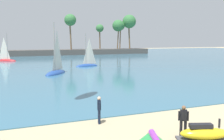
{
  "coord_description": "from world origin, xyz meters",
  "views": [
    {
      "loc": [
        -7.51,
        -5.78,
        5.08
      ],
      "look_at": [
        0.01,
        12.55,
        2.78
      ],
      "focal_mm": 42.41,
      "sensor_mm": 36.0,
      "label": 1
    }
  ],
  "objects_px": {
    "person_at_waterline": "(99,109)",
    "backpack_by_trailer": "(150,138)",
    "sailboat_far_left": "(87,63)",
    "watercraft_on_trailer": "(204,134)",
    "sailboat_mid_bay": "(6,58)",
    "sailboat_near_shore": "(56,69)",
    "person_rigging_by_gear": "(183,120)"
  },
  "relations": [
    {
      "from": "sailboat_near_shore",
      "to": "person_rigging_by_gear",
      "type": "bearing_deg",
      "value": -86.85
    },
    {
      "from": "watercraft_on_trailer",
      "to": "person_at_waterline",
      "type": "bearing_deg",
      "value": 125.99
    },
    {
      "from": "person_rigging_by_gear",
      "to": "sailboat_mid_bay",
      "type": "bearing_deg",
      "value": 98.31
    },
    {
      "from": "person_at_waterline",
      "to": "sailboat_near_shore",
      "type": "distance_m",
      "value": 24.12
    },
    {
      "from": "sailboat_mid_bay",
      "to": "watercraft_on_trailer",
      "type": "bearing_deg",
      "value": -81.6
    },
    {
      "from": "person_at_waterline",
      "to": "sailboat_far_left",
      "type": "distance_m",
      "value": 34.15
    },
    {
      "from": "backpack_by_trailer",
      "to": "sailboat_near_shore",
      "type": "bearing_deg",
      "value": 89.09
    },
    {
      "from": "backpack_by_trailer",
      "to": "person_at_waterline",
      "type": "bearing_deg",
      "value": 110.31
    },
    {
      "from": "watercraft_on_trailer",
      "to": "sailboat_near_shore",
      "type": "bearing_deg",
      "value": 93.55
    },
    {
      "from": "person_rigging_by_gear",
      "to": "sailboat_mid_bay",
      "type": "distance_m",
      "value": 55.42
    },
    {
      "from": "watercraft_on_trailer",
      "to": "person_at_waterline",
      "type": "relative_size",
      "value": 1.67
    },
    {
      "from": "person_at_waterline",
      "to": "backpack_by_trailer",
      "type": "height_order",
      "value": "person_at_waterline"
    },
    {
      "from": "watercraft_on_trailer",
      "to": "sailboat_far_left",
      "type": "height_order",
      "value": "sailboat_far_left"
    },
    {
      "from": "sailboat_near_shore",
      "to": "sailboat_far_left",
      "type": "xyz_separation_m",
      "value": [
        7.49,
        8.8,
        -0.13
      ]
    },
    {
      "from": "sailboat_near_shore",
      "to": "sailboat_far_left",
      "type": "height_order",
      "value": "sailboat_near_shore"
    },
    {
      "from": "backpack_by_trailer",
      "to": "sailboat_mid_bay",
      "type": "bearing_deg",
      "value": 96.29
    },
    {
      "from": "backpack_by_trailer",
      "to": "sailboat_far_left",
      "type": "height_order",
      "value": "sailboat_far_left"
    },
    {
      "from": "backpack_by_trailer",
      "to": "sailboat_mid_bay",
      "type": "xyz_separation_m",
      "value": [
        -6.05,
        54.84,
        0.47
      ]
    },
    {
      "from": "person_rigging_by_gear",
      "to": "sailboat_near_shore",
      "type": "bearing_deg",
      "value": 93.15
    },
    {
      "from": "person_at_waterline",
      "to": "backpack_by_trailer",
      "type": "bearing_deg",
      "value": -69.69
    },
    {
      "from": "backpack_by_trailer",
      "to": "watercraft_on_trailer",
      "type": "bearing_deg",
      "value": -29.36
    },
    {
      "from": "watercraft_on_trailer",
      "to": "sailboat_far_left",
      "type": "bearing_deg",
      "value": 81.45
    },
    {
      "from": "sailboat_near_shore",
      "to": "sailboat_mid_bay",
      "type": "xyz_separation_m",
      "value": [
        -6.49,
        27.06,
        -0.1
      ]
    },
    {
      "from": "sailboat_mid_bay",
      "to": "sailboat_far_left",
      "type": "distance_m",
      "value": 23.0
    },
    {
      "from": "sailboat_near_shore",
      "to": "sailboat_far_left",
      "type": "distance_m",
      "value": 11.56
    },
    {
      "from": "sailboat_near_shore",
      "to": "backpack_by_trailer",
      "type": "bearing_deg",
      "value": -90.91
    },
    {
      "from": "person_rigging_by_gear",
      "to": "person_at_waterline",
      "type": "xyz_separation_m",
      "value": [
        -3.35,
        3.72,
        0.0
      ]
    },
    {
      "from": "person_rigging_by_gear",
      "to": "sailboat_far_left",
      "type": "height_order",
      "value": "sailboat_far_left"
    },
    {
      "from": "person_rigging_by_gear",
      "to": "sailboat_mid_bay",
      "type": "xyz_separation_m",
      "value": [
        -8.01,
        54.83,
        -0.22
      ]
    },
    {
      "from": "watercraft_on_trailer",
      "to": "backpack_by_trailer",
      "type": "xyz_separation_m",
      "value": [
        -2.24,
        1.26,
        -0.31
      ]
    },
    {
      "from": "person_at_waterline",
      "to": "sailboat_mid_bay",
      "type": "distance_m",
      "value": 51.33
    },
    {
      "from": "backpack_by_trailer",
      "to": "sailboat_near_shore",
      "type": "relative_size",
      "value": 0.05
    }
  ]
}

